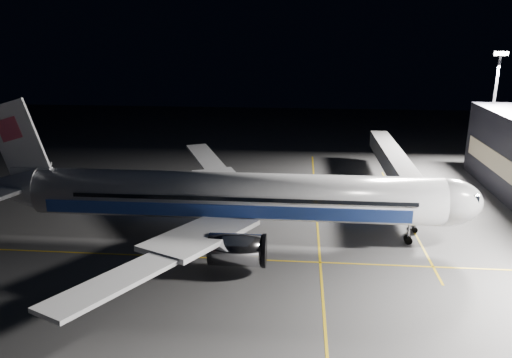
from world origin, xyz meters
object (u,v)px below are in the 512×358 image
object	(u,v)px
airliner	(227,197)
jet_bridge	(396,166)
safety_cone_c	(195,195)
floodlight_mast_north	(494,102)
baggage_tug	(187,182)
safety_cone_a	(202,203)
safety_cone_b	(276,214)

from	to	relation	value
airliner	jet_bridge	size ratio (longest dim) A/B	1.79
safety_cone_c	floodlight_mast_north	bearing A→B (deg)	20.54
airliner	baggage_tug	world-z (taller)	airliner
baggage_tug	jet_bridge	bearing A→B (deg)	-12.86
baggage_tug	safety_cone_a	bearing A→B (deg)	-76.05
jet_bridge	baggage_tug	size ratio (longest dim) A/B	12.14
safety_cone_c	baggage_tug	bearing A→B (deg)	114.64
baggage_tug	safety_cone_c	bearing A→B (deg)	-76.80
safety_cone_b	jet_bridge	bearing A→B (deg)	31.43
airliner	safety_cone_b	xyz separation A→B (m)	(5.53, 7.33, -4.89)
safety_cone_a	safety_cone_c	world-z (taller)	safety_cone_a
floodlight_mast_north	baggage_tug	xyz separation A→B (m)	(-50.23, -13.13, -11.54)
floodlight_mast_north	safety_cone_c	xyz separation A→B (m)	(-48.00, -17.99, -12.08)
jet_bridge	baggage_tug	bearing A→B (deg)	178.58
floodlight_mast_north	safety_cone_b	xyz separation A→B (m)	(-35.55, -24.66, -12.10)
safety_cone_a	jet_bridge	bearing A→B (deg)	14.78
safety_cone_a	safety_cone_b	distance (m)	11.24
floodlight_mast_north	safety_cone_b	world-z (taller)	floodlight_mast_north
baggage_tug	safety_cone_a	xyz separation A→B (m)	(3.92, -8.27, -0.50)
baggage_tug	safety_cone_c	world-z (taller)	baggage_tug
airliner	floodlight_mast_north	distance (m)	52.56
jet_bridge	floodlight_mast_north	xyz separation A→B (m)	(18.00, 13.93, 7.79)
baggage_tug	safety_cone_b	distance (m)	18.67
jet_bridge	safety_cone_c	xyz separation A→B (m)	(-30.00, -4.06, -4.29)
airliner	safety_cone_b	distance (m)	10.40
jet_bridge	baggage_tug	xyz separation A→B (m)	(-32.23, 0.80, -3.75)
safety_cone_a	safety_cone_b	world-z (taller)	safety_cone_a
jet_bridge	floodlight_mast_north	bearing A→B (deg)	37.74
floodlight_mast_north	safety_cone_a	bearing A→B (deg)	-155.20
safety_cone_b	safety_cone_c	world-z (taller)	safety_cone_c
safety_cone_a	baggage_tug	bearing A→B (deg)	115.39
baggage_tug	safety_cone_c	distance (m)	5.37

